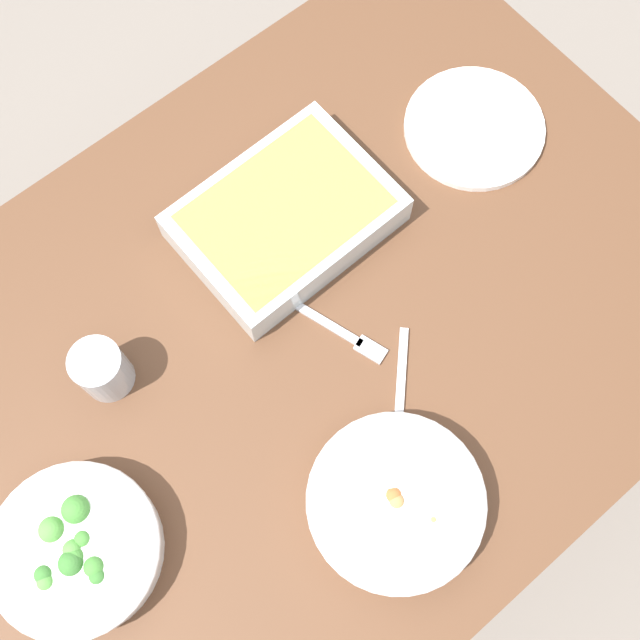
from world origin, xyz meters
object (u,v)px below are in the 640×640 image
(fork_on_table, at_px, (339,331))
(broccoli_bowl, at_px, (76,550))
(baking_dish, at_px, (285,217))
(drink_cup, at_px, (103,370))
(spoon_by_stew, at_px, (399,405))
(stew_bowl, at_px, (395,503))
(side_plate, at_px, (474,128))

(fork_on_table, bearing_deg, broccoli_bowl, 2.20)
(baking_dish, relative_size, drink_cup, 3.57)
(baking_dish, relative_size, spoon_by_stew, 2.21)
(drink_cup, xyz_separation_m, fork_on_table, (-0.29, 0.15, -0.04))
(broccoli_bowl, xyz_separation_m, baking_dish, (-0.50, -0.19, 0.00))
(stew_bowl, height_order, broccoli_bowl, broccoli_bowl)
(drink_cup, xyz_separation_m, side_plate, (-0.67, 0.03, -0.03))
(baking_dish, bearing_deg, stew_bowl, 70.21)
(broccoli_bowl, distance_m, side_plate, 0.84)
(stew_bowl, xyz_separation_m, broccoli_bowl, (0.35, -0.21, -0.00))
(stew_bowl, relative_size, broccoli_bowl, 1.05)
(drink_cup, bearing_deg, fork_on_table, 152.30)
(fork_on_table, bearing_deg, spoon_by_stew, 87.36)
(stew_bowl, relative_size, side_plate, 1.05)
(drink_cup, relative_size, fork_on_table, 0.49)
(drink_cup, relative_size, side_plate, 0.39)
(baking_dish, height_order, drink_cup, drink_cup)
(fork_on_table, bearing_deg, drink_cup, -27.70)
(baking_dish, xyz_separation_m, side_plate, (-0.33, 0.06, -0.03))
(baking_dish, distance_m, side_plate, 0.34)
(broccoli_bowl, distance_m, baking_dish, 0.53)
(side_plate, bearing_deg, fork_on_table, 17.77)
(fork_on_table, bearing_deg, side_plate, -162.23)
(stew_bowl, height_order, fork_on_table, stew_bowl)
(stew_bowl, relative_size, spoon_by_stew, 1.69)
(fork_on_table, bearing_deg, stew_bowl, 66.27)
(stew_bowl, xyz_separation_m, drink_cup, (0.19, -0.39, 0.01))
(broccoli_bowl, height_order, fork_on_table, broccoli_bowl)
(stew_bowl, distance_m, fork_on_table, 0.25)
(broccoli_bowl, relative_size, spoon_by_stew, 1.61)
(broccoli_bowl, height_order, drink_cup, drink_cup)
(broccoli_bowl, distance_m, drink_cup, 0.23)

